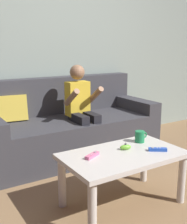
# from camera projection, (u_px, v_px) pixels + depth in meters

# --- Properties ---
(ground_plane) EXTENTS (9.57, 9.57, 0.00)m
(ground_plane) POSITION_uv_depth(u_px,v_px,m) (178.00, 216.00, 2.12)
(ground_plane) COLOR olive
(wall_back) EXTENTS (4.78, 0.05, 2.50)m
(wall_back) POSITION_uv_depth(u_px,v_px,m) (60.00, 42.00, 3.43)
(wall_back) COLOR gray
(wall_back) RESTS_ON ground
(couch) EXTENTS (1.93, 0.80, 0.86)m
(couch) POSITION_uv_depth(u_px,v_px,m) (69.00, 129.00, 3.26)
(couch) COLOR #38383D
(couch) RESTS_ON ground
(person_seated_on_couch) EXTENTS (0.34, 0.42, 1.02)m
(person_seated_on_couch) POSITION_uv_depth(u_px,v_px,m) (82.00, 107.00, 3.08)
(person_seated_on_couch) COLOR black
(person_seated_on_couch) RESTS_ON ground
(coffee_table) EXTENTS (0.92, 0.54, 0.42)m
(coffee_table) POSITION_uv_depth(u_px,v_px,m) (123.00, 162.00, 2.21)
(coffee_table) COLOR beige
(coffee_table) RESTS_ON ground
(game_remote_pink_near_edge) EXTENTS (0.14, 0.09, 0.03)m
(game_remote_pink_near_edge) POSITION_uv_depth(u_px,v_px,m) (92.00, 155.00, 2.11)
(game_remote_pink_near_edge) COLOR pink
(game_remote_pink_near_edge) RESTS_ON coffee_table
(nunchuk_lime) EXTENTS (0.10, 0.07, 0.05)m
(nunchuk_lime) POSITION_uv_depth(u_px,v_px,m) (126.00, 147.00, 2.26)
(nunchuk_lime) COLOR #72C638
(nunchuk_lime) RESTS_ON coffee_table
(game_remote_blue_far_corner) EXTENTS (0.14, 0.11, 0.03)m
(game_remote_blue_far_corner) POSITION_uv_depth(u_px,v_px,m) (158.00, 149.00, 2.23)
(game_remote_blue_far_corner) COLOR blue
(game_remote_blue_far_corner) RESTS_ON coffee_table
(coffee_mug) EXTENTS (0.12, 0.08, 0.09)m
(coffee_mug) POSITION_uv_depth(u_px,v_px,m) (140.00, 137.00, 2.43)
(coffee_mug) COLOR #1E7F47
(coffee_mug) RESTS_ON coffee_table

